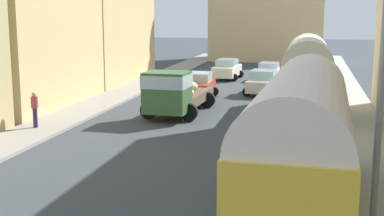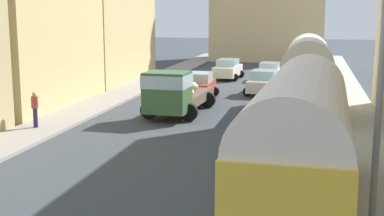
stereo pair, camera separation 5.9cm
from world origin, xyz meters
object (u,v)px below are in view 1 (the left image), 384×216
parked_bus_0 (301,136)px  parked_bus_1 (307,72)px  car_2 (263,82)px  streetlamp_near (372,79)px  car_3 (269,71)px  car_1 (227,69)px  pedestrian_1 (35,108)px  cargo_truck_0 (175,92)px  car_0 (198,86)px

parked_bus_0 → parked_bus_1: size_ratio=1.16×
car_2 → streetlamp_near: size_ratio=0.57×
parked_bus_0 → car_3: size_ratio=2.67×
parked_bus_1 → car_1: 15.36m
car_3 → pedestrian_1: size_ratio=2.08×
car_2 → car_3: (-0.20, 7.33, -0.07)m
cargo_truck_0 → streetlamp_near: streetlamp_near is taller
cargo_truck_0 → car_3: cargo_truck_0 is taller
car_0 → pedestrian_1: size_ratio=2.10×
cargo_truck_0 → car_2: size_ratio=1.78×
car_3 → pedestrian_1: pedestrian_1 is taller
parked_bus_1 → car_3: parked_bus_1 is taller
cargo_truck_0 → parked_bus_0: bearing=-62.1°
streetlamp_near → pedestrian_1: bearing=145.9°
cargo_truck_0 → car_3: size_ratio=1.79×
parked_bus_1 → streetlamp_near: 16.38m
car_0 → streetlamp_near: streetlamp_near is taller
parked_bus_1 → car_0: 7.83m
car_0 → cargo_truck_0: bearing=-89.8°
parked_bus_0 → car_0: parked_bus_0 is taller
car_0 → streetlamp_near: 21.77m
streetlamp_near → cargo_truck_0: bearing=120.4°
parked_bus_0 → car_2: bearing=97.6°
cargo_truck_0 → streetlamp_near: 16.52m
cargo_truck_0 → parked_bus_1: bearing=17.8°
parked_bus_0 → car_2: size_ratio=2.65×
parked_bus_0 → car_1: (-6.44, 28.68, -1.38)m
cargo_truck_0 → pedestrian_1: (-5.48, -4.74, -0.22)m
parked_bus_0 → car_1: bearing=102.6°
pedestrian_1 → streetlamp_near: size_ratio=0.27×
parked_bus_1 → car_2: size_ratio=2.29×
pedestrian_1 → parked_bus_0: bearing=-33.0°
car_0 → car_1: bearing=88.3°
car_3 → pedestrian_1: (-9.16, -20.57, 0.31)m
pedestrian_1 → parked_bus_1: bearing=29.5°
parked_bus_0 → streetlamp_near: 2.72m
car_0 → car_1: 10.19m
car_0 → pedestrian_1: 11.91m
cargo_truck_0 → pedestrian_1: cargo_truck_0 is taller
streetlamp_near → parked_bus_1: bearing=95.4°
cargo_truck_0 → car_0: size_ratio=1.78×
car_2 → car_3: bearing=91.5°
parked_bus_0 → parked_bus_1: bearing=89.9°
car_0 → pedestrian_1: (-5.46, -10.58, 0.22)m
parked_bus_1 → car_3: (-3.05, 13.66, -1.55)m
parked_bus_1 → car_2: parked_bus_1 is taller
car_3 → car_0: bearing=-110.3°
parked_bus_0 → cargo_truck_0: (-6.71, 12.66, -0.93)m
car_1 → pedestrian_1: pedestrian_1 is taller
parked_bus_1 → car_3: size_ratio=2.31×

